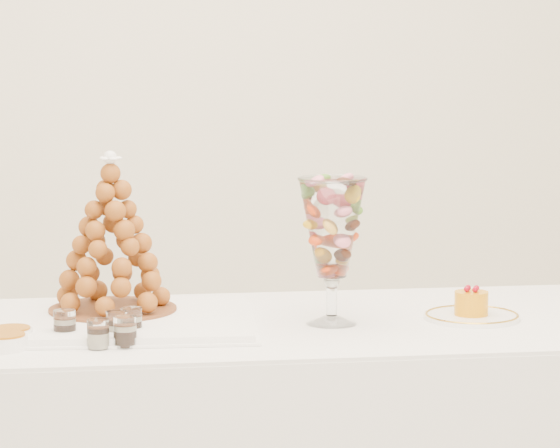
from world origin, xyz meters
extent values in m
cube|color=white|center=(0.00, 2.00, 1.40)|extent=(4.50, 0.04, 2.80)
cube|color=white|center=(-0.05, 0.21, 0.71)|extent=(1.92, 0.85, 0.01)
cube|color=white|center=(-0.38, 0.24, 0.73)|extent=(0.68, 0.54, 0.02)
cylinder|color=white|center=(0.12, 0.17, 0.73)|extent=(0.12, 0.12, 0.02)
cylinder|color=white|center=(0.12, 0.17, 0.78)|extent=(0.03, 0.03, 0.08)
sphere|color=white|center=(0.12, 0.17, 0.82)|extent=(0.04, 0.04, 0.04)
cylinder|color=white|center=(0.46, 0.16, 0.72)|extent=(0.23, 0.23, 0.01)
cylinder|color=white|center=(-0.49, 0.11, 0.75)|extent=(0.05, 0.05, 0.07)
cylinder|color=white|center=(-0.38, 0.09, 0.75)|extent=(0.06, 0.06, 0.06)
cylinder|color=white|center=(-0.35, 0.12, 0.75)|extent=(0.06, 0.06, 0.06)
cylinder|color=white|center=(-0.42, 0.01, 0.75)|extent=(0.05, 0.05, 0.06)
cylinder|color=white|center=(-0.37, 0.02, 0.75)|extent=(0.05, 0.05, 0.07)
cylinder|color=white|center=(-0.61, 0.11, 0.73)|extent=(0.09, 0.09, 0.03)
cylinder|color=white|center=(-0.62, 0.04, 0.73)|extent=(0.10, 0.10, 0.03)
cylinder|color=brown|center=(-0.37, 0.32, 0.74)|extent=(0.30, 0.30, 0.01)
cone|color=#924A16|center=(-0.37, 0.32, 0.93)|extent=(0.31, 0.31, 0.36)
sphere|color=white|center=(-0.37, 0.32, 1.10)|extent=(0.04, 0.04, 0.04)
cylinder|color=orange|center=(0.46, 0.16, 0.76)|extent=(0.08, 0.08, 0.06)
sphere|color=maroon|center=(0.47, 0.16, 0.79)|extent=(0.01, 0.01, 0.01)
sphere|color=maroon|center=(0.46, 0.17, 0.79)|extent=(0.01, 0.01, 0.01)
sphere|color=maroon|center=(0.45, 0.15, 0.79)|extent=(0.01, 0.01, 0.01)
sphere|color=maroon|center=(0.46, 0.14, 0.79)|extent=(0.01, 0.01, 0.01)
camera|label=1|loc=(-0.56, -2.78, 1.36)|focal=85.00mm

